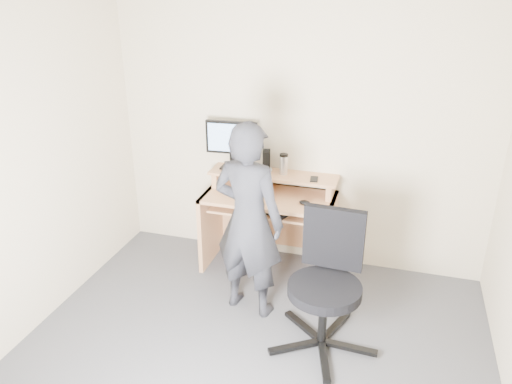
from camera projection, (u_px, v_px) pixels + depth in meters
The scene contains 13 objects.
ground at pixel (242, 375), 3.53m from camera, with size 3.50×3.50×0.00m, color #48494D.
back_wall at pixel (299, 136), 4.57m from camera, with size 3.50×0.02×2.50m, color beige.
desk at pixel (271, 212), 4.71m from camera, with size 1.20×0.60×0.91m.
monitor at pixel (232, 140), 4.64m from camera, with size 0.49×0.14×0.46m.
external_drive at pixel (266, 161), 4.65m from camera, with size 0.07×0.13×0.20m, color black.
travel_mug at pixel (284, 165), 4.59m from camera, with size 0.08×0.08×0.17m, color silver.
smartphone at pixel (314, 179), 4.49m from camera, with size 0.07×0.13×0.01m, color black.
charger at pixel (250, 173), 4.60m from camera, with size 0.04×0.04×0.04m, color black.
headphones at pixel (263, 170), 4.69m from camera, with size 0.16×0.16×0.02m, color silver.
keyboard at pixel (267, 208), 4.51m from camera, with size 0.46×0.18×0.03m, color black.
mouse at pixel (305, 202), 4.37m from camera, with size 0.10×0.06×0.04m, color black.
office_chair at pixel (327, 278), 3.65m from camera, with size 0.79×0.82×1.03m.
person at pixel (248, 221), 3.94m from camera, with size 0.59×0.39×1.63m, color black.
Camera 1 is at (0.87, -2.59, 2.59)m, focal length 35.00 mm.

